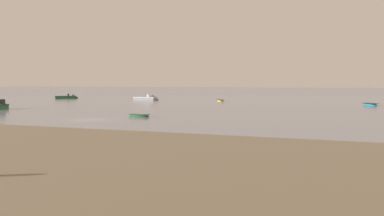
% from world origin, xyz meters
% --- Properties ---
extents(ground_plane, '(800.00, 800.00, 0.00)m').
position_xyz_m(ground_plane, '(0.00, 0.00, 0.00)').
color(ground_plane, gray).
extents(motorboat_moored_0, '(6.87, 2.64, 2.30)m').
position_xyz_m(motorboat_moored_0, '(-22.61, 56.47, 0.32)').
color(motorboat_moored_0, gray).
rests_on(motorboat_moored_0, ground).
extents(motorboat_moored_1, '(6.06, 5.94, 2.16)m').
position_xyz_m(motorboat_moored_1, '(-48.82, 57.66, 0.30)').
color(motorboat_moored_1, '#23602D').
rests_on(motorboat_moored_1, ground).
extents(rowboat_moored_0, '(3.01, 3.67, 0.57)m').
position_xyz_m(rowboat_moored_0, '(-3.23, 56.45, 0.15)').
color(rowboat_moored_0, gold).
rests_on(rowboat_moored_0, ground).
extents(rowboat_moored_1, '(2.97, 1.03, 0.47)m').
position_xyz_m(rowboat_moored_1, '(3.24, 6.47, 0.13)').
color(rowboat_moored_1, '#23602D').
rests_on(rowboat_moored_1, ground).
extents(rowboat_moored_2, '(3.40, 4.45, 0.68)m').
position_xyz_m(rowboat_moored_2, '(30.22, 48.81, 0.18)').
color(rowboat_moored_2, '#197084').
rests_on(rowboat_moored_2, ground).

